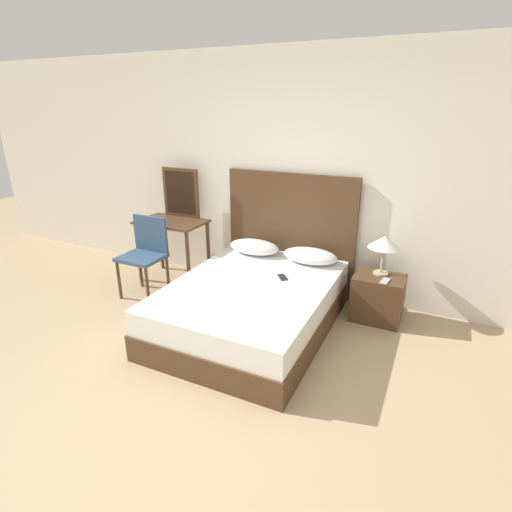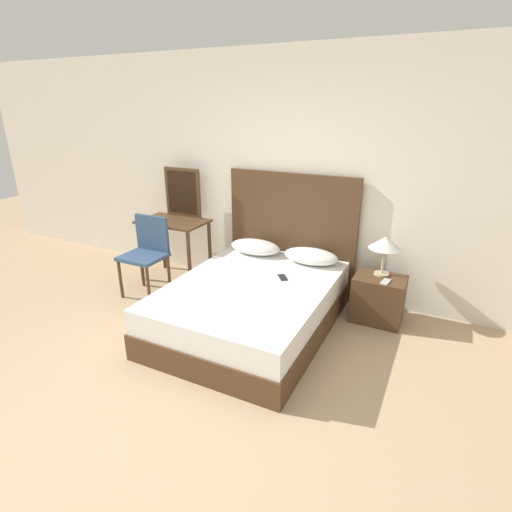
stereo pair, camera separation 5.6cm
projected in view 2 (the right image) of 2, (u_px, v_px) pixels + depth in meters
ground_plane at (167, 419)px, 2.87m from camera, size 16.00×16.00×0.00m
wall_back at (298, 177)px, 4.46m from camera, size 10.00×0.06×2.70m
bed at (252, 306)px, 3.96m from camera, size 1.47×1.98×0.49m
headboard at (291, 234)px, 4.64m from camera, size 1.54×0.05×1.41m
pillow_left at (255, 247)px, 4.62m from camera, size 0.60×0.35×0.16m
pillow_right at (311, 256)px, 4.34m from camera, size 0.60×0.35×0.16m
phone_on_bed at (283, 277)px, 3.99m from camera, size 0.15×0.16×0.01m
nightstand at (378, 299)px, 4.10m from camera, size 0.50×0.38×0.48m
table_lamp at (385, 244)px, 3.96m from camera, size 0.32×0.32×0.41m
phone_on_nightstand at (386, 282)px, 3.91m from camera, size 0.09×0.16×0.01m
vanity_desk at (174, 232)px, 4.95m from camera, size 0.83×0.52×0.78m
vanity_mirror at (183, 192)px, 4.99m from camera, size 0.51×0.03×0.61m
chair at (147, 249)px, 4.61m from camera, size 0.47×0.42×0.92m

